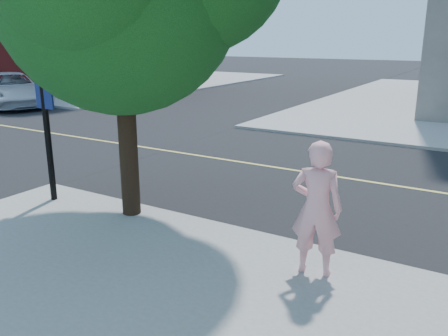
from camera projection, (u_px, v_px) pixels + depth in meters
The scene contains 5 objects.
ground at pixel (81, 195), 11.03m from camera, with size 140.00×140.00×0.00m, color black.
road_ew at pixel (191, 155), 14.73m from camera, with size 140.00×9.00×0.01m, color black.
sidewalk_nw at pixel (85, 79), 40.17m from camera, with size 26.00×25.00×0.12m, color #949494.
man_on_phone at pixel (317, 209), 6.89m from camera, with size 0.75×0.49×2.06m, color #FDAEB9.
car_a at pixel (10, 90), 24.69m from camera, with size 2.92×6.33×1.76m, color silver.
Camera 1 is at (8.28, -7.20, 3.60)m, focal length 37.58 mm.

